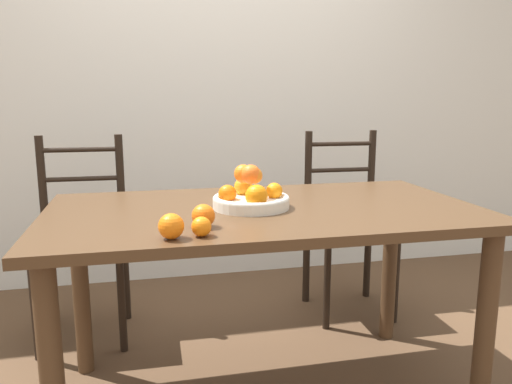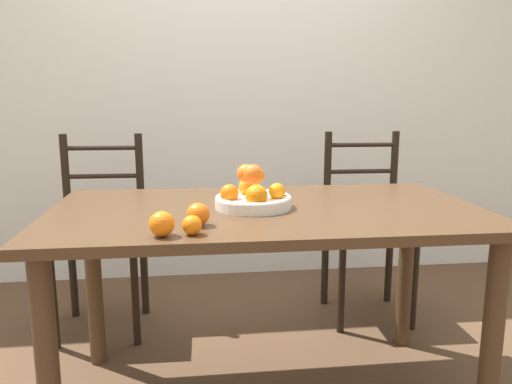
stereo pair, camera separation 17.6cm
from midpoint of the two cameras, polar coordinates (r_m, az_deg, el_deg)
wall_back at (r=3.26m, az=-6.82°, el=12.83°), size 8.00×0.06×2.60m
dining_table at (r=1.89m, az=-1.74°, el=-4.95°), size 1.60×0.87×0.78m
fruit_bowl at (r=1.85m, az=-3.37°, el=-0.47°), size 0.29×0.29×0.16m
orange_loose_0 at (r=1.60m, az=-9.20°, el=-2.74°), size 0.07×0.07×0.07m
orange_loose_1 at (r=1.50m, az=-9.64°, el=-3.97°), size 0.06×0.06×0.06m
orange_loose_2 at (r=1.48m, az=-13.06°, el=-3.88°), size 0.08×0.08×0.08m
chair_left at (r=2.64m, az=-21.11°, el=-5.43°), size 0.43×0.41×1.00m
chair_right at (r=2.79m, az=8.65°, el=-3.93°), size 0.43×0.41×1.00m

